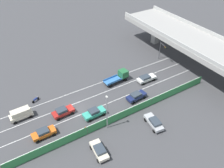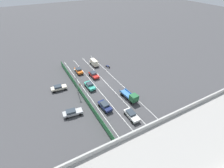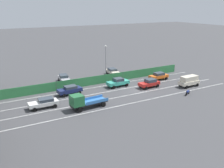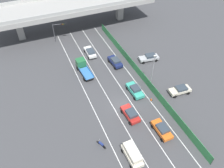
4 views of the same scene
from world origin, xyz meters
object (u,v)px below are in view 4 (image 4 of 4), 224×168
motorcycle (101,144)px  traffic_cone (151,99)px  car_taxi_orange (162,129)px  traffic_light (58,29)px  car_hatchback_white (90,52)px  parked_wagon_silver (149,57)px  car_taxi_teal (135,90)px  flatbed_truck_blue (83,66)px  car_van_cream (132,154)px  street_lamp (153,68)px  car_sedan_navy (115,61)px  parked_sedan_cream (180,90)px  car_sedan_red (131,114)px

motorcycle → traffic_cone: bearing=23.8°
car_taxi_orange → traffic_cone: 7.53m
traffic_light → traffic_cone: 30.26m
car_hatchback_white → parked_wagon_silver: 14.07m
motorcycle → parked_wagon_silver: parked_wagon_silver is taller
car_hatchback_white → car_taxi_teal: size_ratio=1.02×
flatbed_truck_blue → traffic_cone: (9.29, -13.71, -1.00)m
car_van_cream → street_lamp: (10.88, 12.91, 3.42)m
car_sedan_navy → flatbed_truck_blue: (-7.50, 0.72, 0.36)m
car_sedan_navy → car_hatchback_white: bearing=124.4°
car_van_cream → traffic_light: bearing=93.2°
car_hatchback_white → flatbed_truck_blue: 6.22m
car_taxi_teal → parked_sedan_cream: bearing=-22.9°
car_taxi_orange → car_sedan_red: (-3.28, 5.02, 0.02)m
car_taxi_teal → flatbed_truck_blue: flatbed_truck_blue is taller
parked_sedan_cream → parked_wagon_silver: size_ratio=0.93×
car_taxi_teal → flatbed_truck_blue: bearing=124.1°
car_taxi_orange → flatbed_truck_blue: bearing=108.6°
car_taxi_orange → flatbed_truck_blue: size_ratio=0.70×
parked_sedan_cream → street_lamp: size_ratio=0.58×
car_van_cream → flatbed_truck_blue: flatbed_truck_blue is taller
car_sedan_red → car_van_cream: bearing=-115.3°
car_van_cream → car_sedan_red: size_ratio=1.00×
street_lamp → traffic_cone: size_ratio=13.10×
car_van_cream → car_sedan_navy: (7.17, 22.32, -0.31)m
parked_sedan_cream → traffic_cone: (-6.20, 0.51, -0.59)m
traffic_cone → motorcycle: bearing=-156.2°
car_taxi_orange → traffic_cone: (2.27, 7.15, -0.63)m
car_sedan_red → motorcycle: bearing=-154.0°
car_sedan_red → car_hatchback_white: (-0.24, 20.97, -0.04)m
car_van_cream → traffic_cone: (8.96, 9.33, -0.94)m
car_sedan_navy → parked_wagon_silver: size_ratio=0.94×
flatbed_truck_blue → parked_wagon_silver: bearing=-8.9°
motorcycle → traffic_light: 33.64m
flatbed_truck_blue → traffic_light: 14.55m
car_van_cream → car_taxi_teal: 14.12m
car_taxi_teal → traffic_cone: bearing=-55.8°
car_hatchback_white → traffic_cone: bearing=-72.9°
car_sedan_navy → parked_wagon_silver: 8.06m
car_taxi_teal → motorcycle: bearing=-141.0°
car_taxi_orange → motorcycle: 10.35m
parked_sedan_cream → traffic_light: bearing=121.2°
flatbed_truck_blue → street_lamp: (11.21, -10.13, 3.37)m
car_hatchback_white → car_taxi_teal: bearing=-76.6°
car_sedan_red → flatbed_truck_blue: bearing=103.3°
car_taxi_orange → parked_wagon_silver: car_taxi_orange is taller
car_hatchback_white → flatbed_truck_blue: flatbed_truck_blue is taller
motorcycle → street_lamp: 17.53m
car_van_cream → parked_wagon_silver: car_van_cream is taller
car_sedan_red → street_lamp: size_ratio=0.57×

